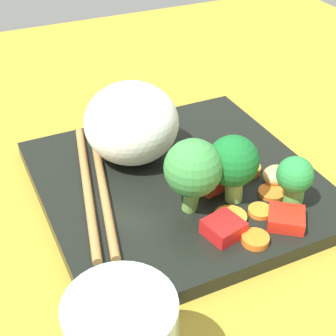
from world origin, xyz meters
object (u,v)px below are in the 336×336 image
(chopstick_pair, at_px, (95,185))
(rice_mound, at_px, (131,123))
(broccoli_floret_0, at_px, (193,169))
(carrot_slice_2, at_px, (230,217))
(square_plate, at_px, (178,183))

(chopstick_pair, bearing_deg, rice_mound, 136.27)
(rice_mound, xyz_separation_m, broccoli_floret_0, (-0.02, 0.10, 0.00))
(rice_mound, distance_m, chopstick_pair, 0.08)
(broccoli_floret_0, relative_size, carrot_slice_2, 2.43)
(rice_mound, xyz_separation_m, carrot_slice_2, (-0.04, 0.13, -0.04))
(carrot_slice_2, height_order, chopstick_pair, chopstick_pair)
(broccoli_floret_0, bearing_deg, carrot_slice_2, 129.76)
(carrot_slice_2, bearing_deg, rice_mound, -71.71)
(rice_mound, distance_m, broccoli_floret_0, 0.11)
(rice_mound, xyz_separation_m, chopstick_pair, (0.06, 0.04, -0.04))
(rice_mound, relative_size, chopstick_pair, 0.47)
(square_plate, distance_m, broccoli_floret_0, 0.07)
(carrot_slice_2, xyz_separation_m, chopstick_pair, (0.10, -0.10, 0.00))
(square_plate, relative_size, broccoli_floret_0, 3.69)
(rice_mound, distance_m, carrot_slice_2, 0.15)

